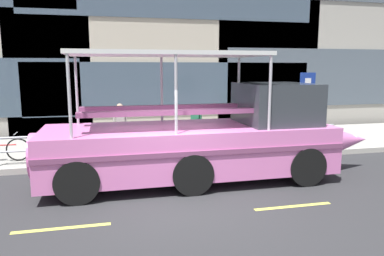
# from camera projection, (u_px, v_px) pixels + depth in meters

# --- Properties ---
(ground_plane) EXTENTS (120.00, 120.00, 0.00)m
(ground_plane) POSITION_uv_depth(u_px,v_px,m) (177.00, 200.00, 8.37)
(ground_plane) COLOR #2B2B2D
(sidewalk) EXTENTS (32.00, 4.80, 0.18)m
(sidewalk) POSITION_uv_depth(u_px,v_px,m) (148.00, 146.00, 13.73)
(sidewalk) COLOR #99968E
(sidewalk) RESTS_ON ground_plane
(curb_edge) EXTENTS (32.00, 0.18, 0.18)m
(curb_edge) POSITION_uv_depth(u_px,v_px,m) (158.00, 162.00, 11.34)
(curb_edge) COLOR #B2ADA3
(curb_edge) RESTS_ON ground_plane
(lane_centreline) EXTENTS (25.80, 0.12, 0.01)m
(lane_centreline) POSITION_uv_depth(u_px,v_px,m) (186.00, 216.00, 7.44)
(lane_centreline) COLOR #DBD64C
(lane_centreline) RESTS_ON ground_plane
(curb_guardrail) EXTENTS (11.04, 0.09, 0.85)m
(curb_guardrail) POSITION_uv_depth(u_px,v_px,m) (182.00, 138.00, 11.76)
(curb_guardrail) COLOR #9EA0A8
(curb_guardrail) RESTS_ON sidewalk
(parking_sign) EXTENTS (0.60, 0.12, 2.65)m
(parking_sign) POSITION_uv_depth(u_px,v_px,m) (307.00, 96.00, 13.27)
(parking_sign) COLOR #4C4F54
(parking_sign) RESTS_ON sidewalk
(duck_tour_boat) EXTENTS (9.38, 2.53, 3.39)m
(duck_tour_boat) POSITION_uv_depth(u_px,v_px,m) (210.00, 139.00, 9.81)
(duck_tour_boat) COLOR pink
(duck_tour_boat) RESTS_ON ground_plane
(pedestrian_near_bow) EXTENTS (0.42, 0.25, 1.51)m
(pedestrian_near_bow) POSITION_uv_depth(u_px,v_px,m) (285.00, 121.00, 13.29)
(pedestrian_near_bow) COLOR black
(pedestrian_near_bow) RESTS_ON sidewalk
(pedestrian_mid_left) EXTENTS (0.35, 0.31, 1.51)m
(pedestrian_mid_left) POSITION_uv_depth(u_px,v_px,m) (196.00, 122.00, 12.91)
(pedestrian_mid_left) COLOR #1E2338
(pedestrian_mid_left) RESTS_ON sidewalk
(pedestrian_mid_right) EXTENTS (0.47, 0.22, 1.61)m
(pedestrian_mid_right) POSITION_uv_depth(u_px,v_px,m) (120.00, 122.00, 12.56)
(pedestrian_mid_right) COLOR #47423D
(pedestrian_mid_right) RESTS_ON sidewalk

